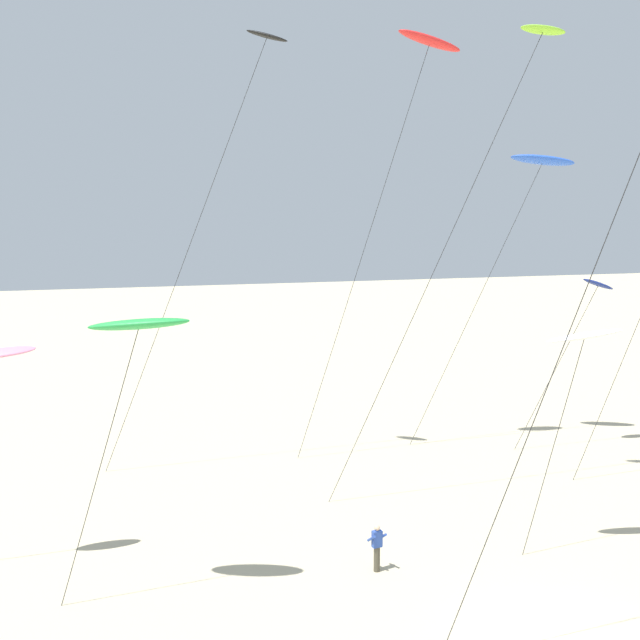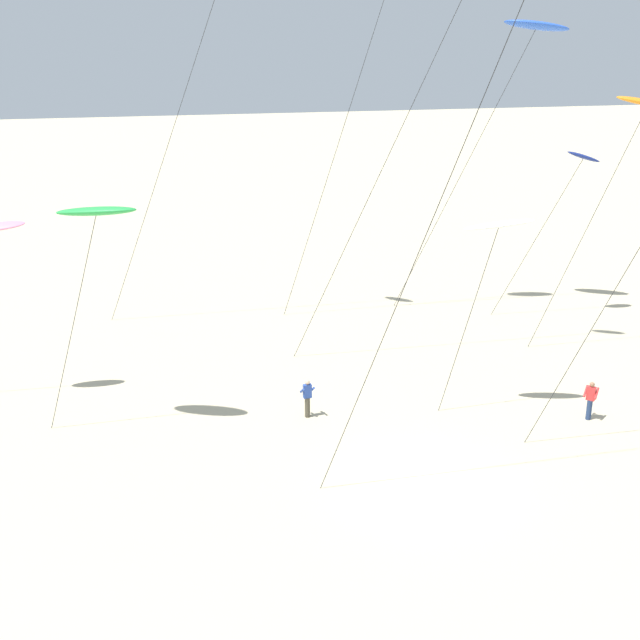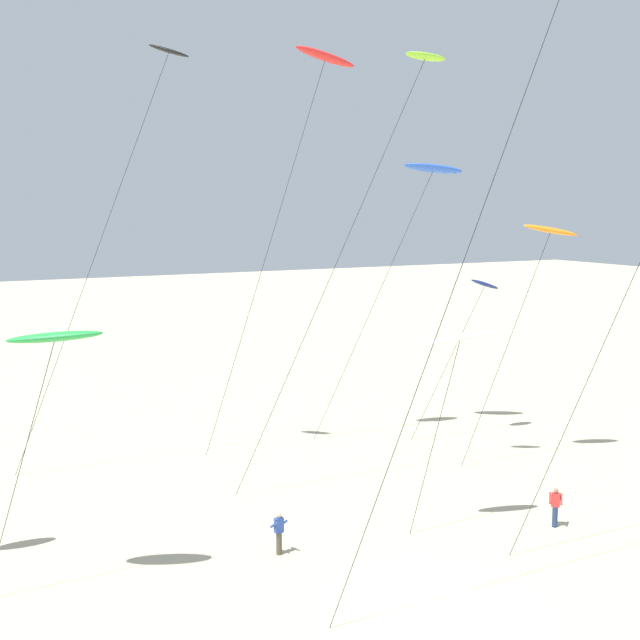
{
  "view_description": "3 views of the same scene",
  "coord_description": "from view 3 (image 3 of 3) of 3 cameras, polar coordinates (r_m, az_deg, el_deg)",
  "views": [
    {
      "loc": [
        -13.11,
        -15.8,
        11.85
      ],
      "look_at": [
        -3.76,
        9.35,
        8.4
      ],
      "focal_mm": 41.12,
      "sensor_mm": 36.0,
      "label": 1
    },
    {
      "loc": [
        -9.29,
        -23.72,
        15.25
      ],
      "look_at": [
        -2.34,
        6.18,
        4.17
      ],
      "focal_mm": 45.74,
      "sensor_mm": 36.0,
      "label": 2
    },
    {
      "loc": [
        -14.29,
        -19.68,
        13.09
      ],
      "look_at": [
        0.89,
        10.02,
        8.28
      ],
      "focal_mm": 43.64,
      "sensor_mm": 36.0,
      "label": 3
    }
  ],
  "objects": [
    {
      "name": "ground_plane",
      "position": [
        27.62,
        8.36,
        -20.17
      ],
      "size": [
        260.0,
        260.0,
        0.0
      ],
      "primitive_type": "plane",
      "color": "beige"
    },
    {
      "name": "kite_red",
      "position": [
        41.9,
        0.33,
        18.58
      ],
      "size": [
        7.86,
        2.54,
        21.39
      ],
      "color": "red",
      "rests_on": "ground"
    },
    {
      "name": "kite_blue",
      "position": [
        44.81,
        8.25,
        10.87
      ],
      "size": [
        8.24,
        3.18,
        15.79
      ],
      "color": "blue",
      "rests_on": "ground"
    },
    {
      "name": "kite_white",
      "position": [
        31.23,
        10.24,
        -1.35
      ],
      "size": [
        3.26,
        1.39,
        8.34
      ],
      "color": "white",
      "rests_on": "ground"
    },
    {
      "name": "kite_lime",
      "position": [
        36.58,
        7.34,
        17.79
      ],
      "size": [
        9.29,
        3.16,
        20.09
      ],
      "color": "#8CD833",
      "rests_on": "ground"
    },
    {
      "name": "kite_navy",
      "position": [
        44.81,
        11.94,
        2.46
      ],
      "size": [
        4.97,
        1.53,
        9.23
      ],
      "color": "navy",
      "rests_on": "ground"
    },
    {
      "name": "kite_black",
      "position": [
        39.64,
        -11.33,
        18.03
      ],
      "size": [
        8.69,
        3.12,
        20.91
      ],
      "color": "black",
      "rests_on": "ground"
    },
    {
      "name": "kite_orange",
      "position": [
        40.8,
        16.51,
        6.23
      ],
      "size": [
        5.71,
        2.08,
        12.41
      ],
      "color": "orange",
      "rests_on": "ground"
    },
    {
      "name": "kite_green",
      "position": [
        26.87,
        -18.92,
        -1.24
      ],
      "size": [
        4.2,
        2.14,
        9.25
      ],
      "color": "green",
      "rests_on": "ground"
    },
    {
      "name": "kite_flyer_nearest",
      "position": [
        30.64,
        -3.03,
        -15.26
      ],
      "size": [
        0.56,
        0.53,
        1.67
      ],
      "color": "#4C4738",
      "rests_on": "ground"
    },
    {
      "name": "kite_flyer_middle",
      "position": [
        34.38,
        16.88,
        -12.94
      ],
      "size": [
        0.73,
        0.73,
        1.67
      ],
      "color": "navy",
      "rests_on": "ground"
    }
  ]
}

